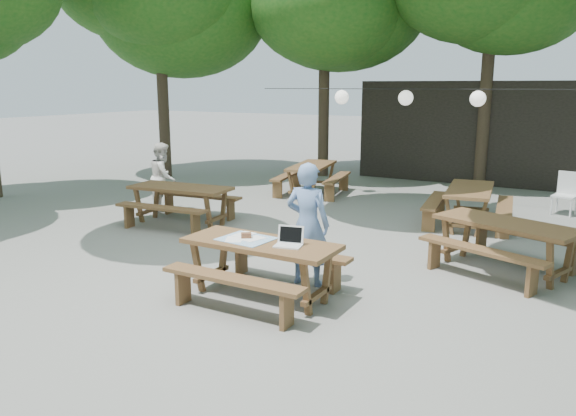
{
  "coord_description": "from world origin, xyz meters",
  "views": [
    {
      "loc": [
        3.9,
        -6.7,
        2.69
      ],
      "look_at": [
        0.22,
        -0.22,
        1.05
      ],
      "focal_mm": 35.0,
      "sensor_mm": 36.0,
      "label": 1
    }
  ],
  "objects_px": {
    "main_picnic_table": "(261,269)",
    "woman": "(308,224)",
    "plastic_chair": "(564,203)",
    "second_person": "(163,177)",
    "picnic_table_nw": "(181,204)"
  },
  "relations": [
    {
      "from": "picnic_table_nw",
      "to": "second_person",
      "type": "relative_size",
      "value": 1.4
    },
    {
      "from": "picnic_table_nw",
      "to": "plastic_chair",
      "type": "height_order",
      "value": "plastic_chair"
    },
    {
      "from": "main_picnic_table",
      "to": "plastic_chair",
      "type": "bearing_deg",
      "value": 67.08
    },
    {
      "from": "picnic_table_nw",
      "to": "second_person",
      "type": "height_order",
      "value": "second_person"
    },
    {
      "from": "plastic_chair",
      "to": "main_picnic_table",
      "type": "bearing_deg",
      "value": -100.88
    },
    {
      "from": "second_person",
      "to": "plastic_chair",
      "type": "distance_m",
      "value": 8.58
    },
    {
      "from": "main_picnic_table",
      "to": "second_person",
      "type": "relative_size",
      "value": 1.35
    },
    {
      "from": "main_picnic_table",
      "to": "second_person",
      "type": "distance_m",
      "value": 5.68
    },
    {
      "from": "picnic_table_nw",
      "to": "plastic_chair",
      "type": "xyz_separation_m",
      "value": [
        6.53,
        4.63,
        -0.13
      ]
    },
    {
      "from": "main_picnic_table",
      "to": "woman",
      "type": "relative_size",
      "value": 1.18
    },
    {
      "from": "main_picnic_table",
      "to": "woman",
      "type": "xyz_separation_m",
      "value": [
        0.28,
        0.75,
        0.46
      ]
    },
    {
      "from": "main_picnic_table",
      "to": "woman",
      "type": "distance_m",
      "value": 0.92
    },
    {
      "from": "main_picnic_table",
      "to": "second_person",
      "type": "bearing_deg",
      "value": 144.17
    },
    {
      "from": "picnic_table_nw",
      "to": "second_person",
      "type": "xyz_separation_m",
      "value": [
        -1.11,
        0.75,
        0.35
      ]
    },
    {
      "from": "second_person",
      "to": "woman",
      "type": "bearing_deg",
      "value": -148.83
    }
  ]
}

